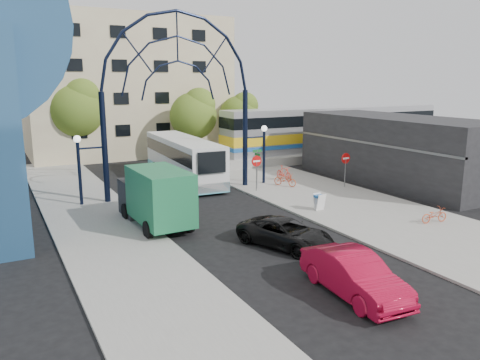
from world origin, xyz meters
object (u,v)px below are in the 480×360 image
green_truck (155,197)px  red_sedan (354,275)px  gateway_arch (178,66)px  stop_sign (257,164)px  sandwich_board (319,200)px  train_car (336,128)px  tree_north_b (77,107)px  bike_far_a (434,215)px  do_not_enter_sign (346,162)px  bike_near_a (285,180)px  tree_north_a (195,113)px  black_suv (285,233)px  bike_near_b (284,173)px  street_name_sign (257,161)px  tree_north_c (240,113)px  city_bus (183,159)px

green_truck → red_sedan: 12.11m
green_truck → gateway_arch: bearing=55.9°
stop_sign → red_sedan: 16.26m
sandwich_board → red_sedan: bearing=-121.3°
gateway_arch → train_car: gateway_arch is taller
tree_north_b → bike_far_a: size_ratio=4.97×
do_not_enter_sign → bike_near_a: size_ratio=1.39×
tree_north_a → black_suv: size_ratio=1.49×
sandwich_board → bike_near_b: bearing=70.6°
gateway_arch → bike_far_a: 17.99m
gateway_arch → bike_near_a: bearing=-12.8°
do_not_enter_sign → bike_near_a: do_not_enter_sign is taller
gateway_arch → sandwich_board: (5.60, -8.02, -7.81)m
gateway_arch → sandwich_board: bearing=-55.1°
black_suv → bike_near_a: size_ratio=2.64×
tree_north_b → bike_near_b: 20.64m
sandwich_board → gateway_arch: bearing=124.9°
tree_north_b → train_car: bearing=-18.4°
gateway_arch → street_name_sign: 8.38m
gateway_arch → do_not_enter_sign: gateway_arch is taller
stop_sign → green_truck: 9.46m
tree_north_c → bike_far_a: tree_north_c is taller
city_bus → black_suv: size_ratio=2.58×
train_car → street_name_sign: bearing=-147.6°
red_sedan → bike_near_b: 19.43m
gateway_arch → do_not_enter_sign: (11.00, -4.00, -6.58)m
stop_sign → green_truck: bearing=-155.4°
train_car → gateway_arch: bearing=-158.2°
street_name_sign → tree_north_b: 19.81m
do_not_enter_sign → tree_north_c: size_ratio=0.38×
city_bus → red_sedan: bearing=-92.1°
city_bus → green_truck: size_ratio=1.90×
street_name_sign → bike_near_b: size_ratio=1.51×
green_truck → bike_near_b: size_ratio=3.44×
train_car → tree_north_b: (-23.88, 7.93, 2.37)m
sandwich_board → black_suv: black_suv is taller
tree_north_a → bike_far_a: tree_north_a is taller
street_name_sign → red_sedan: (-5.33, -16.05, -1.34)m
tree_north_a → black_suv: tree_north_a is taller
green_truck → bike_near_b: bearing=24.4°
black_suv → bike_far_a: black_suv is taller
city_bus → bike_near_b: size_ratio=6.52×
red_sedan → tree_north_c: bearing=73.0°
street_name_sign → train_car: size_ratio=0.11×
tree_north_c → city_bus: size_ratio=0.54×
red_sedan → bike_near_a: (7.53, 15.76, -0.21)m
sandwich_board → train_car: size_ratio=0.04×
street_name_sign → tree_north_a: size_ratio=0.40×
sandwich_board → bike_near_a: 6.59m
stop_sign → black_suv: bearing=-113.1°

